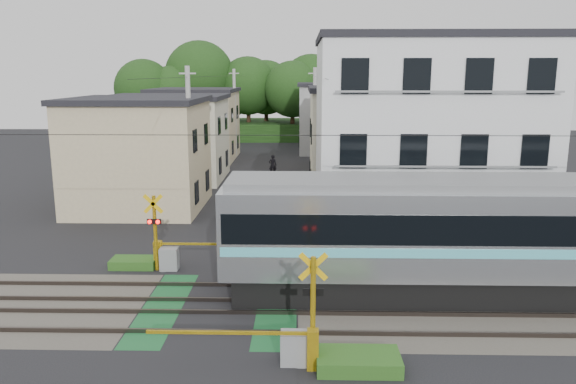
{
  "coord_description": "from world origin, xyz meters",
  "views": [
    {
      "loc": [
        2.67,
        -17.32,
        7.61
      ],
      "look_at": [
        2.14,
        5.0,
        2.87
      ],
      "focal_mm": 35.0,
      "sensor_mm": 36.0,
      "label": 1
    }
  ],
  "objects_px": {
    "commuter_train": "(517,235)",
    "apartment_block": "(424,137)",
    "crossing_signal_near": "(297,340)",
    "pedestrian": "(273,165)",
    "crossing_signal_far": "(167,252)"
  },
  "relations": [
    {
      "from": "crossing_signal_near",
      "to": "pedestrian",
      "type": "distance_m",
      "value": 28.17
    },
    {
      "from": "commuter_train",
      "to": "crossing_signal_near",
      "type": "height_order",
      "value": "commuter_train"
    },
    {
      "from": "crossing_signal_near",
      "to": "crossing_signal_far",
      "type": "bearing_deg",
      "value": 125.29
    },
    {
      "from": "apartment_block",
      "to": "crossing_signal_near",
      "type": "bearing_deg",
      "value": -114.22
    },
    {
      "from": "commuter_train",
      "to": "apartment_block",
      "type": "distance_m",
      "value": 8.78
    },
    {
      "from": "commuter_train",
      "to": "crossing_signal_far",
      "type": "relative_size",
      "value": 4.24
    },
    {
      "from": "crossing_signal_near",
      "to": "pedestrian",
      "type": "xyz_separation_m",
      "value": [
        -2.05,
        28.09,
        0.1
      ]
    },
    {
      "from": "commuter_train",
      "to": "pedestrian",
      "type": "relative_size",
      "value": 12.44
    },
    {
      "from": "commuter_train",
      "to": "apartment_block",
      "type": "xyz_separation_m",
      "value": [
        -1.54,
        8.29,
        2.45
      ]
    },
    {
      "from": "crossing_signal_near",
      "to": "apartment_block",
      "type": "relative_size",
      "value": 0.46
    },
    {
      "from": "crossing_signal_near",
      "to": "crossing_signal_far",
      "type": "xyz_separation_m",
      "value": [
        -5.17,
        7.31,
        0.0
      ]
    },
    {
      "from": "commuter_train",
      "to": "apartment_block",
      "type": "relative_size",
      "value": 1.97
    },
    {
      "from": "apartment_block",
      "to": "pedestrian",
      "type": "xyz_separation_m",
      "value": [
        -7.97,
        14.94,
        -3.85
      ]
    },
    {
      "from": "apartment_block",
      "to": "pedestrian",
      "type": "bearing_deg",
      "value": 118.06
    },
    {
      "from": "commuter_train",
      "to": "crossing_signal_far",
      "type": "xyz_separation_m",
      "value": [
        -12.62,
        2.45,
        -1.49
      ]
    }
  ]
}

